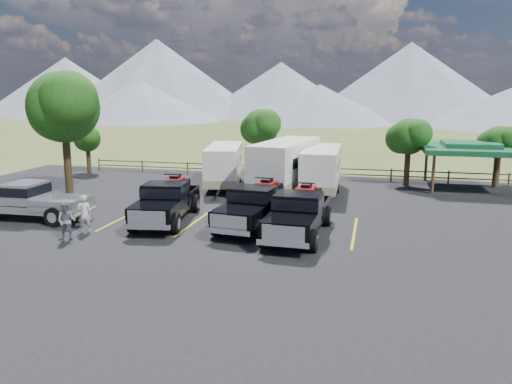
% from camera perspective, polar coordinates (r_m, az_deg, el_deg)
% --- Properties ---
extents(ground, '(320.00, 320.00, 0.00)m').
position_cam_1_polar(ground, '(21.36, -5.73, -6.57)').
color(ground, '#445423').
rests_on(ground, ground).
extents(asphalt_lot, '(44.00, 34.00, 0.04)m').
position_cam_1_polar(asphalt_lot, '(24.08, -3.38, -4.40)').
color(asphalt_lot, black).
rests_on(asphalt_lot, ground).
extents(stall_lines, '(12.12, 5.50, 0.01)m').
position_cam_1_polar(stall_lines, '(25.00, -2.71, -3.74)').
color(stall_lines, gold).
rests_on(stall_lines, asphalt_lot).
extents(tree_big_nw, '(5.54, 5.18, 7.84)m').
position_cam_1_polar(tree_big_nw, '(34.19, -21.19, 9.03)').
color(tree_big_nw, black).
rests_on(tree_big_nw, ground).
extents(tree_ne_a, '(3.11, 2.92, 4.76)m').
position_cam_1_polar(tree_ne_a, '(36.37, 17.02, 6.05)').
color(tree_ne_a, black).
rests_on(tree_ne_a, ground).
extents(tree_ne_b, '(2.77, 2.59, 4.27)m').
position_cam_1_polar(tree_ne_b, '(38.21, 25.95, 5.11)').
color(tree_ne_b, black).
rests_on(tree_ne_b, ground).
extents(tree_north, '(3.46, 3.24, 5.25)m').
position_cam_1_polar(tree_north, '(39.27, 0.53, 7.43)').
color(tree_north, black).
rests_on(tree_north, ground).
extents(tree_nw_small, '(2.59, 2.43, 3.85)m').
position_cam_1_polar(tree_nw_small, '(42.92, -18.73, 5.76)').
color(tree_nw_small, black).
rests_on(tree_nw_small, ground).
extents(rail_fence, '(36.12, 0.12, 1.00)m').
position_cam_1_polar(rail_fence, '(38.42, 6.21, 2.42)').
color(rail_fence, brown).
rests_on(rail_fence, ground).
extents(pavilion, '(6.20, 6.20, 3.22)m').
position_cam_1_polar(pavilion, '(36.88, 23.23, 4.61)').
color(pavilion, brown).
rests_on(pavilion, ground).
extents(mountain_range, '(209.00, 71.00, 20.00)m').
position_cam_1_polar(mountain_range, '(125.96, 7.11, 11.94)').
color(mountain_range, slate).
rests_on(mountain_range, ground).
extents(rig_left, '(3.09, 6.94, 2.24)m').
position_cam_1_polar(rig_left, '(25.87, -10.16, -0.94)').
color(rig_left, black).
rests_on(rig_left, asphalt_lot).
extents(rig_center, '(2.95, 6.86, 2.22)m').
position_cam_1_polar(rig_center, '(24.52, -0.11, -1.46)').
color(rig_center, black).
rests_on(rig_center, asphalt_lot).
extents(rig_right, '(2.58, 6.82, 2.25)m').
position_cam_1_polar(rig_right, '(23.01, 4.96, -2.33)').
color(rig_right, black).
rests_on(rig_right, asphalt_lot).
extents(trailer_left, '(3.47, 8.36, 2.89)m').
position_cam_1_polar(trailer_left, '(34.51, -3.64, 3.04)').
color(trailer_left, silver).
rests_on(trailer_left, asphalt_lot).
extents(trailer_center, '(3.64, 9.82, 3.39)m').
position_cam_1_polar(trailer_center, '(32.54, 3.41, 2.99)').
color(trailer_center, silver).
rests_on(trailer_center, asphalt_lot).
extents(trailer_right, '(2.37, 8.50, 2.95)m').
position_cam_1_polar(trailer_right, '(32.62, 7.51, 2.53)').
color(trailer_right, silver).
rests_on(trailer_right, asphalt_lot).
extents(pickup_silver, '(6.53, 2.41, 1.95)m').
position_cam_1_polar(pickup_silver, '(28.36, -24.50, -0.86)').
color(pickup_silver, '#92969A').
rests_on(pickup_silver, asphalt_lot).
extents(person_a, '(0.77, 0.67, 1.79)m').
position_cam_1_polar(person_a, '(24.83, -19.02, -2.35)').
color(person_a, '#BBBBBB').
rests_on(person_a, asphalt_lot).
extents(person_b, '(0.99, 0.86, 1.74)m').
position_cam_1_polar(person_b, '(23.75, -20.84, -3.15)').
color(person_b, slate).
rests_on(person_b, asphalt_lot).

